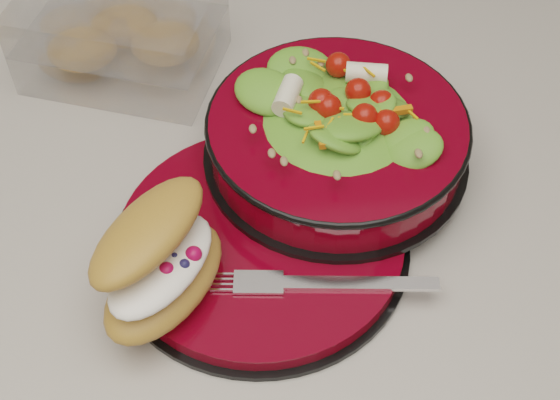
{
  "coord_description": "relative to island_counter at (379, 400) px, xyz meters",
  "views": [
    {
      "loc": [
        -0.19,
        -0.47,
        1.48
      ],
      "look_at": [
        -0.14,
        -0.02,
        0.94
      ],
      "focal_mm": 50.0,
      "sensor_mm": 36.0,
      "label": 1
    }
  ],
  "objects": [
    {
      "name": "island_counter",
      "position": [
        0.0,
        0.0,
        0.0
      ],
      "size": [
        1.24,
        0.74,
        0.9
      ],
      "color": "white",
      "rests_on": "ground"
    },
    {
      "name": "dinner_plate",
      "position": [
        -0.16,
        -0.04,
        0.46
      ],
      "size": [
        0.27,
        0.27,
        0.02
      ],
      "rotation": [
        0.0,
        0.0,
        -0.03
      ],
      "color": "black",
      "rests_on": "island_counter"
    },
    {
      "name": "salad_bowl",
      "position": [
        -0.08,
        0.04,
        0.5
      ],
      "size": [
        0.26,
        0.26,
        0.11
      ],
      "rotation": [
        0.0,
        0.0,
        0.42
      ],
      "color": "black",
      "rests_on": "dinner_plate"
    },
    {
      "name": "croissant",
      "position": [
        -0.25,
        -0.09,
        0.5
      ],
      "size": [
        0.14,
        0.16,
        0.08
      ],
      "rotation": [
        0.0,
        0.0,
        0.93
      ],
      "color": "#BB7E39",
      "rests_on": "dinner_plate"
    },
    {
      "name": "fork",
      "position": [
        -0.11,
        -0.1,
        0.47
      ],
      "size": [
        0.18,
        0.04,
        0.0
      ],
      "rotation": [
        0.0,
        0.0,
        1.45
      ],
      "color": "silver",
      "rests_on": "dinner_plate"
    },
    {
      "name": "pastry_box",
      "position": [
        -0.29,
        0.23,
        0.49
      ],
      "size": [
        0.24,
        0.21,
        0.09
      ],
      "rotation": [
        0.0,
        0.0,
        -0.36
      ],
      "color": "white",
      "rests_on": "island_counter"
    }
  ]
}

